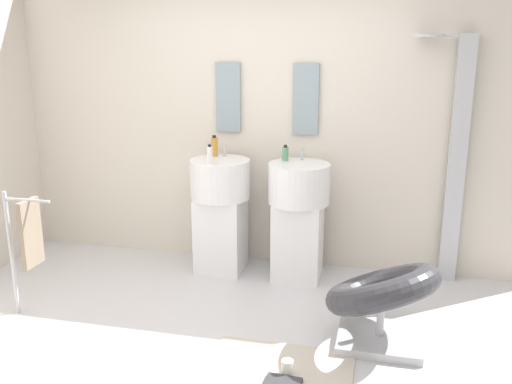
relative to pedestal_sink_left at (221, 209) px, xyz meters
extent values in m
cube|color=silver|center=(0.34, -1.30, -0.58)|extent=(4.80, 3.60, 0.04)
cube|color=beige|center=(0.34, 0.35, 0.74)|extent=(4.80, 0.10, 2.60)
cube|color=white|center=(0.00, 0.00, -0.23)|extent=(0.40, 0.40, 0.67)
cylinder|color=white|center=(0.00, 0.00, 0.27)|extent=(0.52, 0.52, 0.34)
cylinder|color=#B7BABF|center=(0.00, 0.14, 0.49)|extent=(0.02, 0.02, 0.10)
cube|color=white|center=(0.69, 0.00, -0.23)|extent=(0.40, 0.40, 0.67)
cylinder|color=white|center=(0.69, 0.00, 0.27)|extent=(0.52, 0.52, 0.34)
cylinder|color=#B7BABF|center=(0.69, 0.14, 0.49)|extent=(0.02, 0.02, 0.10)
cube|color=#8C9EA8|center=(0.00, 0.28, 0.94)|extent=(0.22, 0.03, 0.60)
cube|color=#8C9EA8|center=(0.69, 0.28, 0.94)|extent=(0.22, 0.03, 0.60)
cube|color=#B7BABF|center=(1.95, 0.23, 0.46)|extent=(0.14, 0.08, 2.05)
cylinder|color=#B7BABF|center=(1.80, 0.21, 1.47)|extent=(0.30, 0.02, 0.02)
cylinder|color=#B7BABF|center=(1.65, 0.18, 1.47)|extent=(0.24, 0.24, 0.02)
cube|color=#B7BABF|center=(1.41, -0.98, -0.53)|extent=(0.56, 0.50, 0.06)
cylinder|color=#B7BABF|center=(1.41, -0.98, -0.36)|extent=(0.05, 0.05, 0.34)
torus|color=#333338|center=(1.41, -0.98, -0.16)|extent=(1.09, 1.09, 0.49)
cylinder|color=#B7BABF|center=(-1.27, -1.15, -0.09)|extent=(0.03, 0.03, 0.95)
cylinder|color=#B7BABF|center=(-1.09, -1.15, 0.34)|extent=(0.36, 0.02, 0.02)
cube|color=gray|center=(-1.09, -1.15, 0.09)|extent=(0.04, 0.22, 0.50)
cube|color=beige|center=(0.81, -1.52, -0.56)|extent=(0.91, 0.75, 0.01)
cylinder|color=white|center=(0.87, -1.50, -0.51)|extent=(0.07, 0.07, 0.09)
cylinder|color=white|center=(-0.03, -0.18, 0.51)|extent=(0.05, 0.05, 0.15)
cylinder|color=black|center=(-0.03, -0.18, 0.60)|extent=(0.03, 0.03, 0.02)
cylinder|color=#59996B|center=(0.55, 0.09, 0.50)|extent=(0.05, 0.05, 0.12)
cylinder|color=black|center=(0.55, 0.09, 0.57)|extent=(0.03, 0.03, 0.02)
cylinder|color=#C68C38|center=(-0.09, 0.14, 0.52)|extent=(0.06, 0.06, 0.16)
cylinder|color=black|center=(-0.09, 0.14, 0.62)|extent=(0.03, 0.03, 0.02)
camera|label=1|loc=(1.38, -4.52, 1.45)|focal=39.50mm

